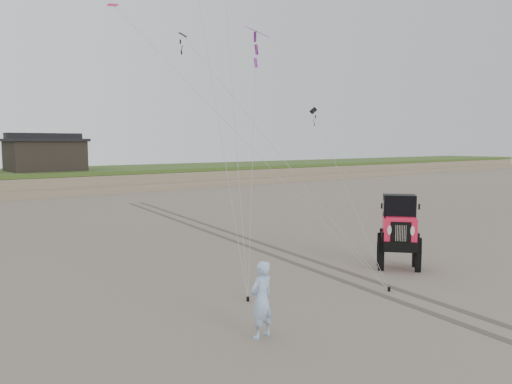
# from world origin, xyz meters

# --- Properties ---
(ground) EXTENTS (160.00, 160.00, 0.00)m
(ground) POSITION_xyz_m (0.00, 0.00, 0.00)
(ground) COLOR #6B6054
(ground) RESTS_ON ground
(dune_ridge) EXTENTS (160.00, 14.25, 1.73)m
(dune_ridge) POSITION_xyz_m (0.00, 37.50, 0.82)
(dune_ridge) COLOR #7A6B54
(dune_ridge) RESTS_ON ground
(cabin) EXTENTS (6.40, 5.40, 3.35)m
(cabin) POSITION_xyz_m (2.00, 37.00, 3.24)
(cabin) COLOR black
(cabin) RESTS_ON dune_ridge
(jeep) EXTENTS (5.50, 5.23, 1.98)m
(jeep) POSITION_xyz_m (3.09, 0.21, 0.99)
(jeep) COLOR #F31B41
(jeep) RESTS_ON ground
(man) EXTENTS (0.66, 0.47, 1.68)m
(man) POSITION_xyz_m (-4.20, -1.56, 0.84)
(man) COLOR #97C3E9
(man) RESTS_ON ground
(kite_flock) EXTENTS (7.78, 5.85, 8.60)m
(kite_flock) POSITION_xyz_m (3.01, 9.12, 9.96)
(kite_flock) COLOR orange
(kite_flock) RESTS_ON ground
(stake_main) EXTENTS (0.08, 0.08, 0.12)m
(stake_main) POSITION_xyz_m (-2.93, 0.60, 0.06)
(stake_main) COLOR black
(stake_main) RESTS_ON ground
(stake_aux) EXTENTS (0.08, 0.08, 0.12)m
(stake_aux) POSITION_xyz_m (0.76, -1.17, 0.06)
(stake_aux) COLOR black
(stake_aux) RESTS_ON ground
(tire_tracks) EXTENTS (5.22, 29.74, 0.01)m
(tire_tracks) POSITION_xyz_m (2.00, 8.00, 0.00)
(tire_tracks) COLOR #4C443D
(tire_tracks) RESTS_ON ground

